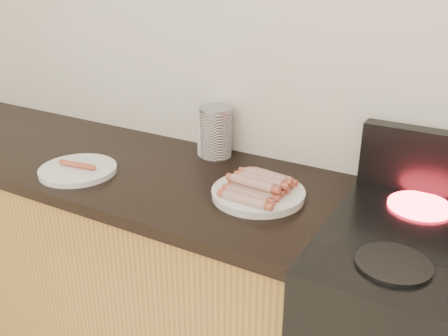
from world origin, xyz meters
The scene contains 11 objects.
wall_back centered at (0.00, 2.00, 1.30)m, with size 4.00×0.04×2.60m, color silver.
cabinet_base centered at (-0.70, 1.69, 0.43)m, with size 2.20×0.59×0.86m, color olive.
counter_slab centered at (-0.70, 1.69, 0.88)m, with size 2.20×0.62×0.04m, color black.
burner_near_left centered at (0.61, 1.51, 0.92)m, with size 0.18×0.18×0.01m, color black.
burner_far_left centered at (0.61, 1.84, 0.92)m, with size 0.18×0.18×0.01m, color #FF1E2D.
main_plate centered at (0.16, 1.69, 0.91)m, with size 0.28×0.28×0.02m, color white.
side_plate centered at (-0.46, 1.55, 0.91)m, with size 0.26×0.26×0.02m, color white.
hotdog_pile centered at (0.16, 1.69, 0.94)m, with size 0.14×0.24×0.06m.
plain_sausages centered at (-0.46, 1.55, 0.93)m, with size 0.13×0.04×0.02m.
canister centered at (-0.12, 1.92, 0.99)m, with size 0.12×0.12×0.19m.
mug centered at (-0.16, 1.92, 0.95)m, with size 0.08×0.08×0.10m, color white.
Camera 1 is at (0.75, 0.44, 1.59)m, focal length 40.00 mm.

